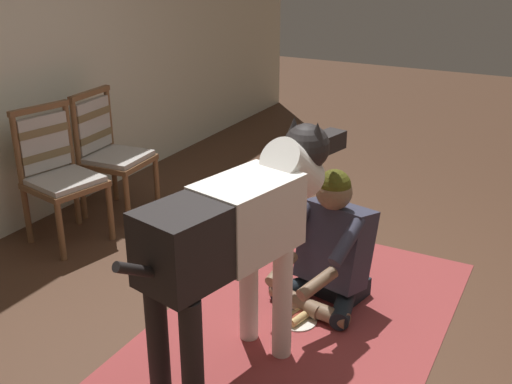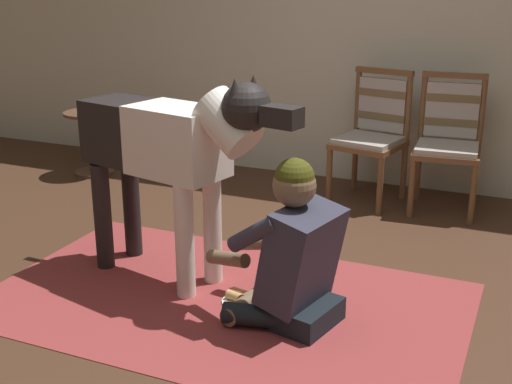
{
  "view_description": "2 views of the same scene",
  "coord_description": "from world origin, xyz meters",
  "px_view_note": "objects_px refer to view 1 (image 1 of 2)",
  "views": [
    {
      "loc": [
        -2.89,
        -1.12,
        2.04
      ],
      "look_at": [
        -0.14,
        0.34,
        0.76
      ],
      "focal_mm": 43.01,
      "sensor_mm": 36.0,
      "label": 1
    },
    {
      "loc": [
        1.22,
        -2.85,
        1.68
      ],
      "look_at": [
        -0.04,
        0.04,
        0.64
      ],
      "focal_mm": 47.41,
      "sensor_mm": 36.0,
      "label": 2
    }
  ],
  "objects_px": {
    "dining_chair_left_of_pair": "(57,169)",
    "dining_chair_right_of_pair": "(108,147)",
    "person_sitting_on_floor": "(330,249)",
    "hot_dog_on_plate": "(298,318)",
    "large_dog": "(240,227)"
  },
  "relations": [
    {
      "from": "dining_chair_left_of_pair",
      "to": "dining_chair_right_of_pair",
      "type": "relative_size",
      "value": 1.0
    },
    {
      "from": "person_sitting_on_floor",
      "to": "hot_dog_on_plate",
      "type": "bearing_deg",
      "value": 167.28
    },
    {
      "from": "dining_chair_left_of_pair",
      "to": "hot_dog_on_plate",
      "type": "distance_m",
      "value": 2.05
    },
    {
      "from": "dining_chair_left_of_pair",
      "to": "hot_dog_on_plate",
      "type": "relative_size",
      "value": 4.38
    },
    {
      "from": "person_sitting_on_floor",
      "to": "large_dog",
      "type": "distance_m",
      "value": 0.9
    },
    {
      "from": "large_dog",
      "to": "dining_chair_right_of_pair",
      "type": "bearing_deg",
      "value": 57.16
    },
    {
      "from": "dining_chair_right_of_pair",
      "to": "hot_dog_on_plate",
      "type": "height_order",
      "value": "dining_chair_right_of_pair"
    },
    {
      "from": "dining_chair_right_of_pair",
      "to": "person_sitting_on_floor",
      "type": "height_order",
      "value": "dining_chair_right_of_pair"
    },
    {
      "from": "large_dog",
      "to": "person_sitting_on_floor",
      "type": "bearing_deg",
      "value": -12.72
    },
    {
      "from": "dining_chair_left_of_pair",
      "to": "large_dog",
      "type": "bearing_deg",
      "value": -109.47
    },
    {
      "from": "dining_chair_left_of_pair",
      "to": "large_dog",
      "type": "height_order",
      "value": "large_dog"
    },
    {
      "from": "dining_chair_left_of_pair",
      "to": "large_dog",
      "type": "xyz_separation_m",
      "value": [
        -0.66,
        -1.87,
        0.24
      ]
    },
    {
      "from": "hot_dog_on_plate",
      "to": "dining_chair_right_of_pair",
      "type": "bearing_deg",
      "value": 69.65
    },
    {
      "from": "dining_chair_left_of_pair",
      "to": "person_sitting_on_floor",
      "type": "height_order",
      "value": "dining_chair_left_of_pair"
    },
    {
      "from": "dining_chair_left_of_pair",
      "to": "dining_chair_right_of_pair",
      "type": "bearing_deg",
      "value": 0.17
    }
  ]
}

